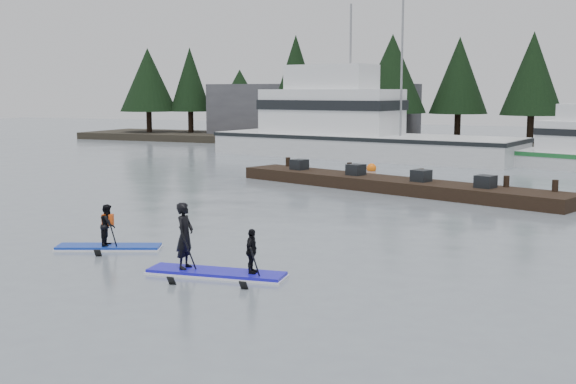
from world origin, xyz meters
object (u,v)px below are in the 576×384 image
at_px(fishing_boat_large, 355,144).
at_px(paddleboard_solo, 108,234).
at_px(floating_dock, 392,185).
at_px(paddleboard_duo, 210,252).

height_order(fishing_boat_large, paddleboard_solo, fishing_boat_large).
bearing_deg(floating_dock, fishing_boat_large, 133.13).
relative_size(fishing_boat_large, paddleboard_solo, 7.35).
xyz_separation_m(fishing_boat_large, floating_dock, (6.76, -15.44, -0.61)).
height_order(fishing_boat_large, floating_dock, fishing_boat_large).
bearing_deg(fishing_boat_large, floating_dock, -56.33).
relative_size(floating_dock, paddleboard_solo, 5.62).
relative_size(paddleboard_solo, paddleboard_duo, 0.85).
relative_size(floating_dock, paddleboard_duo, 4.78).
relative_size(fishing_boat_large, floating_dock, 1.31).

